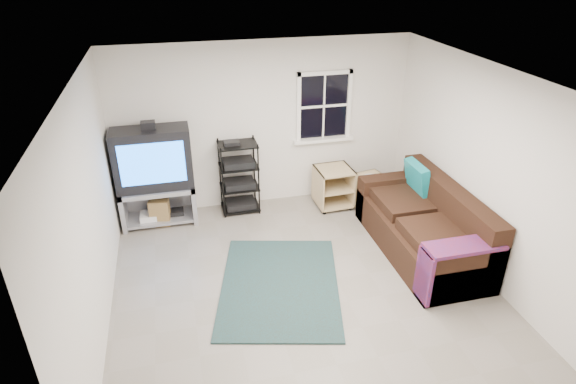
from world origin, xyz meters
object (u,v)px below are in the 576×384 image
object	(u,v)px
tv_unit	(154,169)
side_table_right	(369,187)
side_table_left	(332,185)
av_rack	(239,181)
sofa	(425,228)

from	to	relation	value
tv_unit	side_table_right	xyz separation A→B (m)	(3.32, -0.21, -0.60)
side_table_left	side_table_right	world-z (taller)	side_table_left
av_rack	side_table_left	xyz separation A→B (m)	(1.48, -0.17, -0.16)
side_table_left	side_table_right	xyz separation A→B (m)	(0.60, -0.10, -0.06)
tv_unit	side_table_left	world-z (taller)	tv_unit
side_table_right	sofa	size ratio (longest dim) A/B	0.23
side_table_right	sofa	distance (m)	1.48
side_table_left	av_rack	bearing A→B (deg)	173.33
av_rack	sofa	world-z (taller)	av_rack
side_table_right	sofa	xyz separation A→B (m)	(0.20, -1.47, 0.08)
av_rack	side_table_right	size ratio (longest dim) A/B	2.24
tv_unit	side_table_right	size ratio (longest dim) A/B	3.08
tv_unit	sofa	world-z (taller)	tv_unit
side_table_left	sofa	distance (m)	1.76
tv_unit	sofa	bearing A→B (deg)	-25.50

